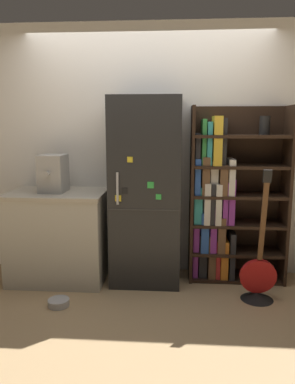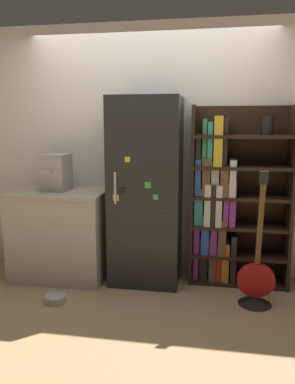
# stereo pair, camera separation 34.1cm
# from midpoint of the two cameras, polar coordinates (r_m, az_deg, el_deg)

# --- Properties ---
(ground_plane) EXTENTS (16.00, 16.00, 0.00)m
(ground_plane) POSITION_cam_midpoint_polar(r_m,az_deg,el_deg) (3.84, 1.98, -14.11)
(ground_plane) COLOR tan
(wall_back) EXTENTS (8.00, 0.05, 2.60)m
(wall_back) POSITION_cam_midpoint_polar(r_m,az_deg,el_deg) (3.97, 3.02, 6.18)
(wall_back) COLOR white
(wall_back) RESTS_ON ground_plane
(refrigerator) EXTENTS (0.68, 0.59, 1.85)m
(refrigerator) POSITION_cam_midpoint_polar(r_m,az_deg,el_deg) (3.72, 2.42, 0.03)
(refrigerator) COLOR black
(refrigerator) RESTS_ON ground_plane
(bookshelf) EXTENTS (0.96, 0.37, 1.76)m
(bookshelf) POSITION_cam_midpoint_polar(r_m,az_deg,el_deg) (3.85, 14.30, -1.79)
(bookshelf) COLOR black
(bookshelf) RESTS_ON ground_plane
(kitchen_counter) EXTENTS (0.97, 0.67, 0.92)m
(kitchen_counter) POSITION_cam_midpoint_polar(r_m,az_deg,el_deg) (4.00, -10.58, -6.23)
(kitchen_counter) COLOR #BCB7A8
(kitchen_counter) RESTS_ON ground_plane
(espresso_machine) EXTENTS (0.24, 0.36, 0.37)m
(espresso_machine) POSITION_cam_midpoint_polar(r_m,az_deg,el_deg) (3.88, -11.31, 2.96)
(espresso_machine) COLOR #A5A39E
(espresso_machine) RESTS_ON kitchen_counter
(guitar) EXTENTS (0.33, 0.30, 1.22)m
(guitar) POSITION_cam_midpoint_polar(r_m,az_deg,el_deg) (3.59, 18.88, -13.45)
(guitar) COLOR black
(guitar) RESTS_ON ground_plane
(pet_bowl) EXTENTS (0.19, 0.19, 0.06)m
(pet_bowl) POSITION_cam_midpoint_polar(r_m,az_deg,el_deg) (3.57, -11.17, -15.65)
(pet_bowl) COLOR #B7B7BC
(pet_bowl) RESTS_ON ground_plane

